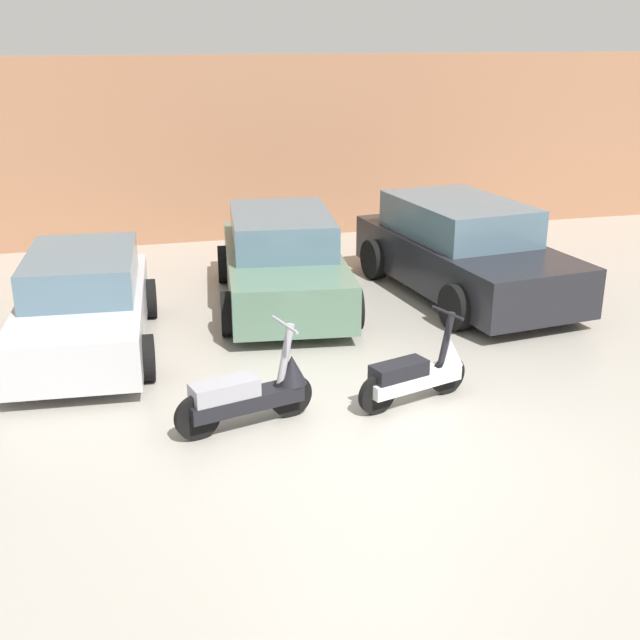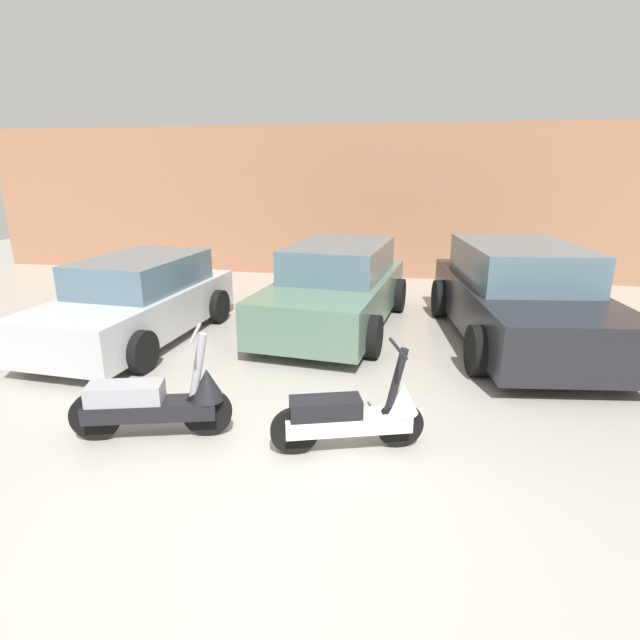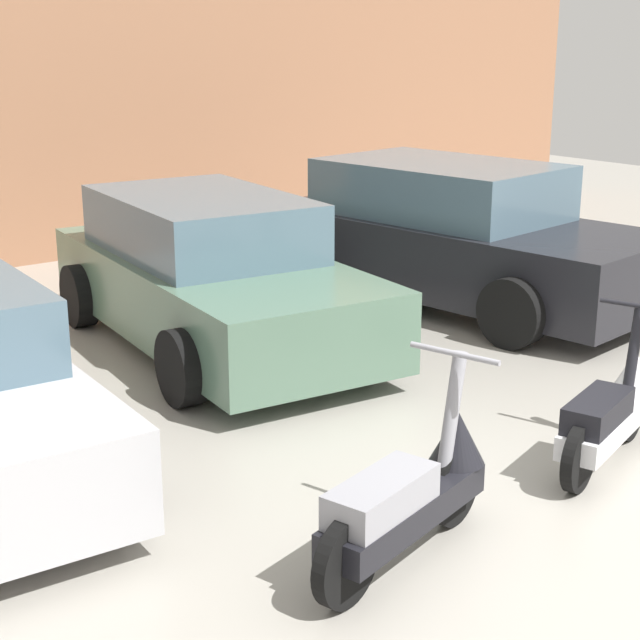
# 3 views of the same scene
# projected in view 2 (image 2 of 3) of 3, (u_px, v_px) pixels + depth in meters

# --- Properties ---
(ground_plane) EXTENTS (28.00, 28.00, 0.00)m
(ground_plane) POSITION_uv_depth(u_px,v_px,m) (253.00, 491.00, 4.15)
(ground_plane) COLOR #9E998E
(wall_back) EXTENTS (19.60, 0.12, 3.56)m
(wall_back) POSITION_uv_depth(u_px,v_px,m) (362.00, 203.00, 11.98)
(wall_back) COLOR #9E6B4C
(wall_back) RESTS_ON ground_plane
(scooter_front_left) EXTENTS (1.54, 0.71, 1.09)m
(scooter_front_left) POSITION_uv_depth(u_px,v_px,m) (158.00, 401.00, 4.88)
(scooter_front_left) COLOR black
(scooter_front_left) RESTS_ON ground_plane
(scooter_front_right) EXTENTS (1.42, 0.70, 1.02)m
(scooter_front_right) POSITION_uv_depth(u_px,v_px,m) (355.00, 414.00, 4.67)
(scooter_front_right) COLOR black
(scooter_front_right) RESTS_ON ground_plane
(car_rear_left) EXTENTS (2.00, 3.83, 1.27)m
(car_rear_left) POSITION_uv_depth(u_px,v_px,m) (138.00, 301.00, 7.72)
(car_rear_left) COLOR #B7B7BC
(car_rear_left) RESTS_ON ground_plane
(car_rear_center) EXTENTS (2.31, 4.22, 1.38)m
(car_rear_center) POSITION_uv_depth(u_px,v_px,m) (337.00, 288.00, 8.36)
(car_rear_center) COLOR #51705B
(car_rear_center) RESTS_ON ground_plane
(car_rear_right) EXTENTS (2.52, 4.54, 1.48)m
(car_rear_right) POSITION_uv_depth(u_px,v_px,m) (520.00, 296.00, 7.60)
(car_rear_right) COLOR black
(car_rear_right) RESTS_ON ground_plane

